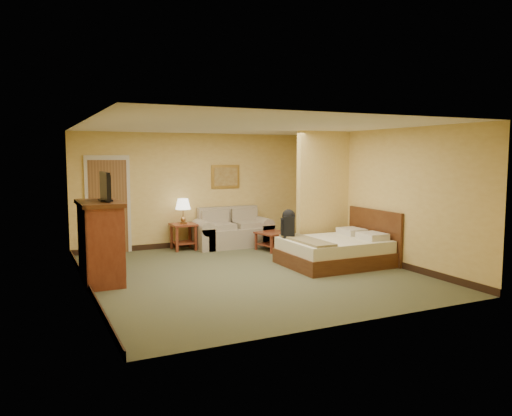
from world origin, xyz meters
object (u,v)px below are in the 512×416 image
coffee_table (273,237)px  bed (337,250)px  dresser (100,242)px  loveseat (232,234)px

coffee_table → bed: bearing=-76.8°
dresser → coffee_table: bearing=18.3°
loveseat → bed: bearing=-68.3°
loveseat → dresser: dresser is taller
bed → dresser: bearing=172.6°
dresser → loveseat: bearing=33.2°
loveseat → dresser: (-3.23, -2.12, 0.39)m
coffee_table → dresser: bearing=-161.7°
loveseat → coffee_table: (0.63, -0.84, -0.00)m
coffee_table → bed: bed is taller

